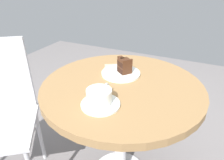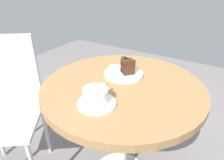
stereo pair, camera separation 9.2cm
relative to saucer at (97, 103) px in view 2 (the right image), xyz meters
name	(u,v)px [view 2 (the right image)]	position (x,y,z in m)	size (l,w,h in m)	color
cafe_table	(122,103)	(0.20, -0.01, -0.12)	(0.78, 0.78, 0.68)	olive
saucer	(97,103)	(0.00, 0.00, 0.00)	(0.16, 0.16, 0.01)	silver
coffee_cup	(96,95)	(0.01, 0.01, 0.04)	(0.14, 0.10, 0.06)	silver
teaspoon	(105,108)	(-0.01, -0.05, 0.01)	(0.10, 0.02, 0.00)	silver
cake_plate	(124,74)	(0.29, 0.04, 0.00)	(0.20, 0.20, 0.01)	silver
cake_slice	(127,66)	(0.31, 0.02, 0.04)	(0.09, 0.09, 0.08)	black
fork	(124,68)	(0.35, 0.06, 0.01)	(0.14, 0.08, 0.00)	silver
napkin	(121,70)	(0.33, 0.07, 0.00)	(0.20, 0.19, 0.00)	tan
cafe_chair	(6,100)	(-0.05, 0.61, -0.17)	(0.53, 0.53, 0.87)	#BCBCC1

